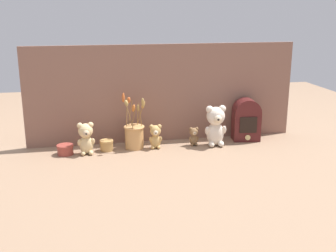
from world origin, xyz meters
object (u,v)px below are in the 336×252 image
(teddy_bear_medium, at_px, (86,138))
(teddy_bear_tiny, at_px, (194,136))
(teddy_bear_small, at_px, (156,136))
(flower_vase, at_px, (134,134))
(vintage_radio, at_px, (246,119))
(teddy_bear_large, at_px, (216,125))
(decorative_tin_tall, at_px, (107,145))
(decorative_tin_short, at_px, (65,150))

(teddy_bear_medium, xyz_separation_m, teddy_bear_tiny, (0.65, 0.03, -0.04))
(teddy_bear_small, height_order, flower_vase, flower_vase)
(teddy_bear_small, bearing_deg, vintage_radio, 5.08)
(teddy_bear_large, bearing_deg, flower_vase, 174.92)
(teddy_bear_medium, xyz_separation_m, flower_vase, (0.29, 0.05, -0.01))
(teddy_bear_small, relative_size, teddy_bear_tiny, 1.28)
(teddy_bear_large, distance_m, teddy_bear_small, 0.37)
(teddy_bear_large, bearing_deg, teddy_bear_medium, -179.48)
(teddy_bear_tiny, xyz_separation_m, decorative_tin_tall, (-0.53, 0.01, -0.03))
(teddy_bear_large, xyz_separation_m, teddy_bear_medium, (-0.78, -0.01, -0.03))
(teddy_bear_tiny, distance_m, decorative_tin_short, 0.77)
(teddy_bear_small, bearing_deg, teddy_bear_large, -2.74)
(teddy_bear_tiny, xyz_separation_m, decorative_tin_short, (-0.77, -0.02, -0.03))
(flower_vase, bearing_deg, decorative_tin_tall, -175.68)
(teddy_bear_small, bearing_deg, flower_vase, 168.15)
(teddy_bear_large, relative_size, teddy_bear_small, 1.70)
(decorative_tin_short, bearing_deg, teddy_bear_medium, -7.70)
(teddy_bear_medium, relative_size, flower_vase, 0.56)
(teddy_bear_medium, bearing_deg, teddy_bear_tiny, 2.90)
(teddy_bear_tiny, bearing_deg, flower_vase, 177.18)
(teddy_bear_medium, relative_size, decorative_tin_short, 1.97)
(decorative_tin_tall, bearing_deg, flower_vase, 4.32)
(teddy_bear_large, relative_size, decorative_tin_tall, 3.15)
(decorative_tin_tall, xyz_separation_m, decorative_tin_short, (-0.24, -0.02, -0.00))
(teddy_bear_medium, distance_m, vintage_radio, 1.01)
(flower_vase, relative_size, vintage_radio, 1.27)
(teddy_bear_small, distance_m, flower_vase, 0.13)
(flower_vase, distance_m, decorative_tin_tall, 0.18)
(teddy_bear_small, relative_size, vintage_radio, 0.55)
(vintage_radio, distance_m, decorative_tin_short, 1.13)
(flower_vase, bearing_deg, teddy_bear_large, -5.08)
(teddy_bear_large, bearing_deg, teddy_bear_small, 177.26)
(teddy_bear_medium, xyz_separation_m, vintage_radio, (1.01, 0.08, 0.04))
(vintage_radio, bearing_deg, teddy_bear_large, -162.63)
(teddy_bear_small, bearing_deg, teddy_bear_medium, -176.56)
(flower_vase, xyz_separation_m, decorative_tin_short, (-0.41, -0.03, -0.06))
(decorative_tin_short, bearing_deg, flower_vase, 4.86)
(decorative_tin_short, bearing_deg, teddy_bear_small, 0.89)
(flower_vase, relative_size, decorative_tin_short, 3.54)
(teddy_bear_tiny, bearing_deg, teddy_bear_small, -178.03)
(teddy_bear_medium, relative_size, teddy_bear_small, 1.28)
(teddy_bear_small, bearing_deg, decorative_tin_tall, 177.33)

